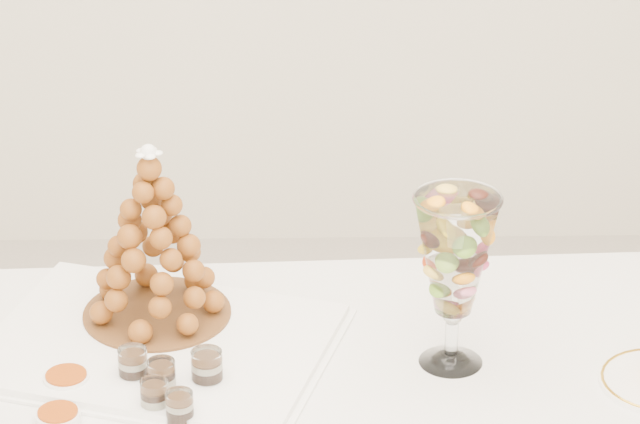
{
  "coord_description": "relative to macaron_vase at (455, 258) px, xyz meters",
  "views": [
    {
      "loc": [
        0.0,
        -2.32,
        2.23
      ],
      "look_at": [
        0.05,
        0.22,
        0.97
      ],
      "focal_mm": 85.0,
      "sensor_mm": 36.0,
      "label": 1
    }
  ],
  "objects": [
    {
      "name": "lace_tray",
      "position": [
        -0.55,
        0.05,
        -0.21
      ],
      "size": [
        0.74,
        0.64,
        0.02
      ],
      "primitive_type": "cube",
      "rotation": [
        0.0,
        0.0,
        -0.31
      ],
      "color": "white",
      "rests_on": "buffet_table"
    },
    {
      "name": "macaron_vase",
      "position": [
        0.0,
        0.0,
        0.0
      ],
      "size": [
        0.16,
        0.16,
        0.34
      ],
      "color": "white",
      "rests_on": "buffet_table"
    },
    {
      "name": "verrine_a",
      "position": [
        -0.59,
        -0.07,
        -0.18
      ],
      "size": [
        0.07,
        0.07,
        0.07
      ],
      "primitive_type": "cylinder",
      "rotation": [
        0.0,
        0.0,
        -0.27
      ],
      "color": "white",
      "rests_on": "buffet_table"
    },
    {
      "name": "verrine_b",
      "position": [
        -0.53,
        -0.1,
        -0.19
      ],
      "size": [
        0.06,
        0.06,
        0.07
      ],
      "primitive_type": "cylinder",
      "rotation": [
        0.0,
        0.0,
        -0.2
      ],
      "color": "white",
      "rests_on": "buffet_table"
    },
    {
      "name": "verrine_c",
      "position": [
        -0.45,
        -0.08,
        -0.18
      ],
      "size": [
        0.07,
        0.07,
        0.08
      ],
      "primitive_type": "cylinder",
      "rotation": [
        0.0,
        0.0,
        -0.16
      ],
      "color": "white",
      "rests_on": "buffet_table"
    },
    {
      "name": "verrine_d",
      "position": [
        -0.54,
        -0.16,
        -0.19
      ],
      "size": [
        0.05,
        0.05,
        0.07
      ],
      "primitive_type": "cylinder",
      "rotation": [
        0.0,
        0.0,
        -0.02
      ],
      "color": "white",
      "rests_on": "buffet_table"
    },
    {
      "name": "verrine_e",
      "position": [
        -0.49,
        -0.2,
        -0.19
      ],
      "size": [
        0.06,
        0.06,
        0.07
      ],
      "primitive_type": "cylinder",
      "rotation": [
        0.0,
        0.0,
        -0.14
      ],
      "color": "white",
      "rests_on": "buffet_table"
    },
    {
      "name": "ramekin_back",
      "position": [
        -0.71,
        -0.08,
        -0.21
      ],
      "size": [
        0.08,
        0.08,
        0.03
      ],
      "primitive_type": "cylinder",
      "color": "white",
      "rests_on": "buffet_table"
    },
    {
      "name": "ramekin_front",
      "position": [
        -0.71,
        -0.2,
        -0.21
      ],
      "size": [
        0.08,
        0.08,
        0.02
      ],
      "primitive_type": "cylinder",
      "color": "white",
      "rests_on": "buffet_table"
    },
    {
      "name": "croquembouche",
      "position": [
        -0.56,
        0.15,
        -0.02
      ],
      "size": [
        0.29,
        0.29,
        0.36
      ],
      "rotation": [
        0.0,
        0.0,
        -0.22
      ],
      "color": "brown",
      "rests_on": "lace_tray"
    }
  ]
}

